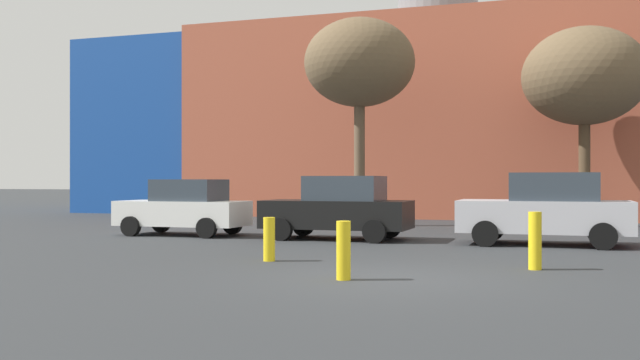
# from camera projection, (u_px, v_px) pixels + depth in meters

# --- Properties ---
(ground_plane) EXTENTS (200.00, 200.00, 0.00)m
(ground_plane) POSITION_uv_depth(u_px,v_px,m) (390.00, 278.00, 12.26)
(ground_plane) COLOR #2D3033
(building_backdrop) EXTENTS (35.83, 12.66, 11.02)m
(building_backdrop) POSITION_uv_depth(u_px,v_px,m) (438.00, 124.00, 36.58)
(building_backdrop) COLOR #B2563D
(building_backdrop) RESTS_ON ground_plane
(parked_car_0) EXTENTS (3.90, 1.91, 1.69)m
(parked_car_0) POSITION_uv_depth(u_px,v_px,m) (184.00, 207.00, 21.78)
(parked_car_0) COLOR white
(parked_car_0) RESTS_ON ground_plane
(parked_car_1) EXTENTS (4.11, 2.02, 1.78)m
(parked_car_1) POSITION_uv_depth(u_px,v_px,m) (339.00, 208.00, 20.23)
(parked_car_1) COLOR black
(parked_car_1) RESTS_ON ground_plane
(parked_car_2) EXTENTS (4.28, 2.10, 1.86)m
(parked_car_2) POSITION_uv_depth(u_px,v_px,m) (546.00, 209.00, 18.46)
(parked_car_2) COLOR silver
(parked_car_2) RESTS_ON ground_plane
(bare_tree_0) EXTENTS (4.40, 4.40, 7.16)m
(bare_tree_0) POSITION_uv_depth(u_px,v_px,m) (584.00, 77.00, 25.80)
(bare_tree_0) COLOR brown
(bare_tree_0) RESTS_ON ground_plane
(bare_tree_1) EXTENTS (4.04, 4.04, 7.58)m
(bare_tree_1) POSITION_uv_depth(u_px,v_px,m) (359.00, 64.00, 26.28)
(bare_tree_1) COLOR brown
(bare_tree_1) RESTS_ON ground_plane
(bollard_yellow_0) EXTENTS (0.24, 0.24, 0.98)m
(bollard_yellow_0) POSITION_uv_depth(u_px,v_px,m) (344.00, 250.00, 12.00)
(bollard_yellow_0) COLOR yellow
(bollard_yellow_0) RESTS_ON ground_plane
(bollard_yellow_1) EXTENTS (0.24, 0.24, 1.08)m
(bollard_yellow_1) POSITION_uv_depth(u_px,v_px,m) (535.00, 241.00, 13.38)
(bollard_yellow_1) COLOR yellow
(bollard_yellow_1) RESTS_ON ground_plane
(bollard_yellow_2) EXTENTS (0.24, 0.24, 0.90)m
(bollard_yellow_2) POSITION_uv_depth(u_px,v_px,m) (269.00, 239.00, 14.80)
(bollard_yellow_2) COLOR yellow
(bollard_yellow_2) RESTS_ON ground_plane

